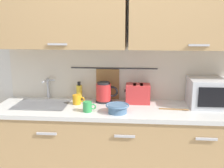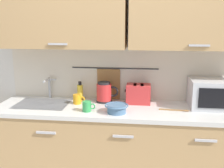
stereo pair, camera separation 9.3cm
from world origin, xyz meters
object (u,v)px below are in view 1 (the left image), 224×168
object	(u,v)px
wooden_spoon	(178,109)
electric_kettle	(104,92)
microwave	(213,93)
dish_soap_bottle	(79,92)
toaster	(138,94)
mug_near_sink	(77,100)
mug_by_kettle	(88,107)
mixing_bowl	(117,108)

from	to	relation	value
wooden_spoon	electric_kettle	bearing A→B (deg)	164.31
microwave	dish_soap_bottle	distance (m)	1.33
electric_kettle	dish_soap_bottle	distance (m)	0.27
electric_kettle	dish_soap_bottle	world-z (taller)	electric_kettle
electric_kettle	wooden_spoon	size ratio (longest dim) A/B	0.82
toaster	mug_near_sink	bearing A→B (deg)	-170.68
mug_near_sink	toaster	xyz separation A→B (m)	(0.60, 0.10, 0.05)
dish_soap_bottle	mug_by_kettle	world-z (taller)	dish_soap_bottle
electric_kettle	mixing_bowl	xyz separation A→B (m)	(0.16, -0.32, -0.06)
mixing_bowl	mug_by_kettle	distance (m)	0.27
mixing_bowl	wooden_spoon	bearing A→B (deg)	12.37
mug_near_sink	mixing_bowl	distance (m)	0.47
microwave	toaster	world-z (taller)	microwave
electric_kettle	dish_soap_bottle	xyz separation A→B (m)	(-0.26, 0.04, -0.01)
dish_soap_bottle	mug_near_sink	xyz separation A→B (m)	(0.00, -0.14, -0.04)
dish_soap_bottle	wooden_spoon	size ratio (longest dim) A/B	0.71
mixing_bowl	wooden_spoon	world-z (taller)	mixing_bowl
dish_soap_bottle	toaster	xyz separation A→B (m)	(0.61, -0.04, 0.01)
dish_soap_bottle	microwave	bearing A→B (deg)	-4.10
electric_kettle	mug_by_kettle	bearing A→B (deg)	-110.00
wooden_spoon	mug_by_kettle	bearing A→B (deg)	-172.15
mixing_bowl	mug_by_kettle	bearing A→B (deg)	178.36
mug_near_sink	electric_kettle	bearing A→B (deg)	20.47
dish_soap_bottle	mixing_bowl	xyz separation A→B (m)	(0.42, -0.37, -0.04)
microwave	toaster	xyz separation A→B (m)	(-0.72, 0.05, -0.04)
toaster	mug_by_kettle	bearing A→B (deg)	-145.35
dish_soap_bottle	wooden_spoon	bearing A→B (deg)	-14.04
mug_near_sink	wooden_spoon	size ratio (longest dim) A/B	0.43
mixing_bowl	toaster	distance (m)	0.38
dish_soap_bottle	mixing_bowl	bearing A→B (deg)	-40.98
microwave	electric_kettle	distance (m)	1.06
electric_kettle	wooden_spoon	distance (m)	0.75
dish_soap_bottle	mug_near_sink	distance (m)	0.15
mixing_bowl	mug_by_kettle	xyz separation A→B (m)	(-0.27, 0.01, 0.00)
mug_near_sink	wooden_spoon	distance (m)	0.98
electric_kettle	toaster	xyz separation A→B (m)	(0.34, 0.00, -0.01)
electric_kettle	toaster	distance (m)	0.34
dish_soap_bottle	mug_near_sink	bearing A→B (deg)	-88.11
electric_kettle	toaster	bearing A→B (deg)	0.36
dish_soap_bottle	toaster	world-z (taller)	dish_soap_bottle
microwave	mixing_bowl	world-z (taller)	microwave
electric_kettle	mug_by_kettle	xyz separation A→B (m)	(-0.11, -0.31, -0.05)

